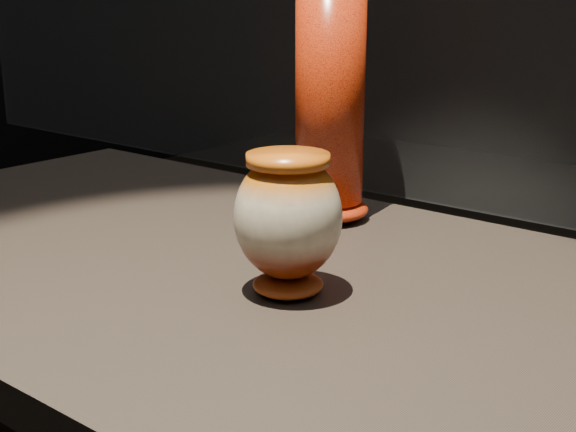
% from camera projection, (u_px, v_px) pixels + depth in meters
% --- Properties ---
extents(main_vase, '(0.14, 0.14, 0.18)m').
position_uv_depth(main_vase, '(288.00, 219.00, 0.97)').
color(main_vase, '#661E09').
rests_on(main_vase, display_plinth).
extents(tall_vase, '(0.17, 0.17, 0.42)m').
position_uv_depth(tall_vase, '(330.00, 96.00, 1.26)').
color(tall_vase, '#CC3C0D').
rests_on(tall_vase, display_plinth).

